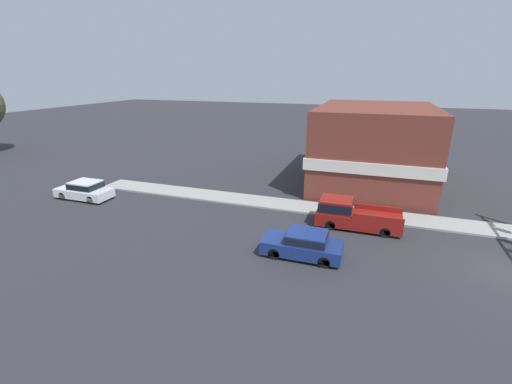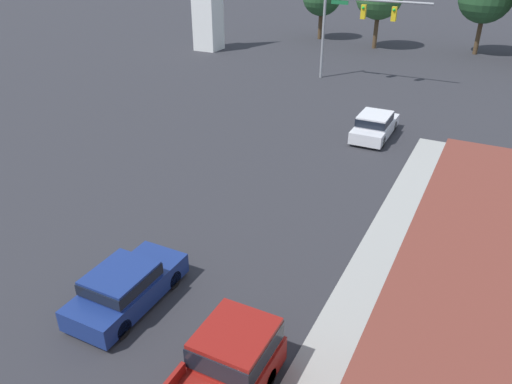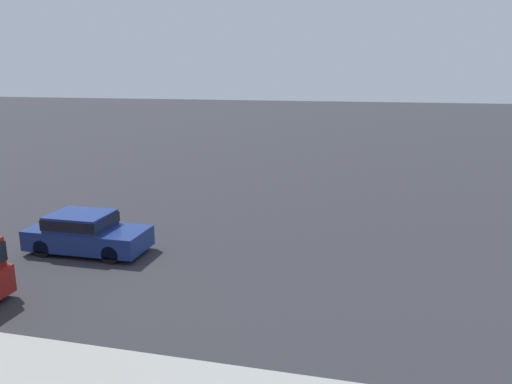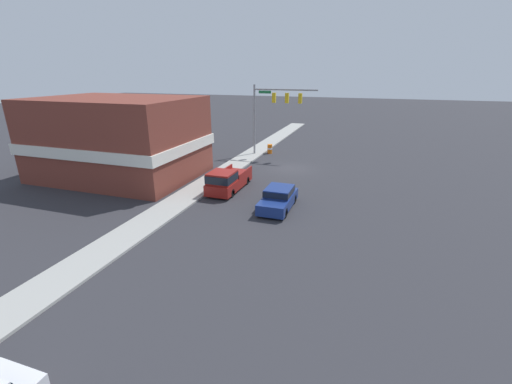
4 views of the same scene
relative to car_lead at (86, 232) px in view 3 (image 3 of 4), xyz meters
The scene contains 1 object.
car_lead is the anchor object (origin of this frame).
Camera 3 is at (14.12, 20.79, 6.61)m, focal length 35.00 mm.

